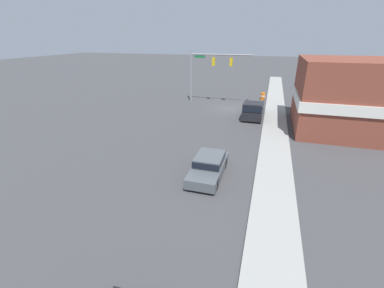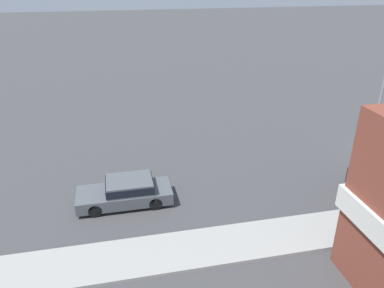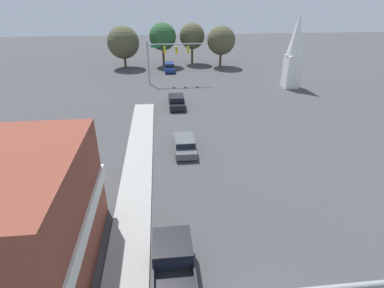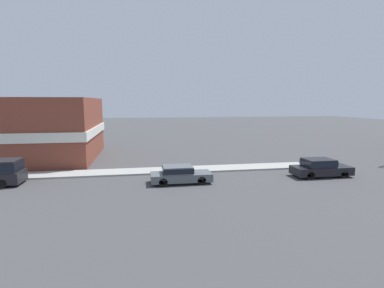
{
  "view_description": "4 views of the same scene",
  "coord_description": "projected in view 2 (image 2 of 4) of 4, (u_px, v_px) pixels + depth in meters",
  "views": [
    {
      "loc": [
        -4.82,
        31.76,
        8.47
      ],
      "look_at": [
        -0.43,
        17.33,
        2.14
      ],
      "focal_mm": 24.0,
      "sensor_mm": 36.0,
      "label": 1
    },
    {
      "loc": [
        -17.83,
        17.33,
        10.77
      ],
      "look_at": [
        0.24,
        13.41,
        2.14
      ],
      "focal_mm": 35.0,
      "sensor_mm": 36.0,
      "label": 2
    },
    {
      "loc": [
        -3.42,
        -7.24,
        13.2
      ],
      "look_at": [
        -1.25,
        13.41,
        2.56
      ],
      "focal_mm": 28.0,
      "sensor_mm": 36.0,
      "label": 3
    },
    {
      "loc": [
        20.88,
        14.23,
        6.23
      ],
      "look_at": [
        -0.52,
        17.94,
        3.17
      ],
      "focal_mm": 28.0,
      "sensor_mm": 36.0,
      "label": 4
    }
  ],
  "objects": [
    {
      "name": "car_lead",
      "position": [
        127.0,
        191.0,
        18.72
      ],
      "size": [
        1.88,
        4.68,
        1.35
      ],
      "color": "black",
      "rests_on": "ground"
    }
  ]
}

